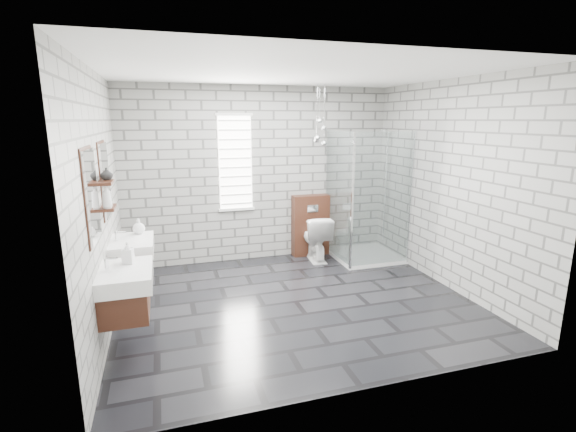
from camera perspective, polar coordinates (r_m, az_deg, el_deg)
name	(u,v)px	position (r m, az deg, el deg)	size (l,w,h in m)	color
floor	(296,302)	(5.26, 1.10, -11.72)	(4.20, 3.60, 0.02)	black
ceiling	(297,71)	(4.80, 1.25, 19.22)	(4.20, 3.60, 0.02)	white
wall_back	(261,175)	(6.57, -3.77, 5.65)	(4.20, 0.02, 2.70)	#969691
wall_front	(371,234)	(3.22, 11.24, -2.40)	(4.20, 0.02, 2.70)	#969691
wall_left	(100,205)	(4.66, -24.35, 1.44)	(0.02, 3.60, 2.70)	#969691
wall_right	(450,186)	(5.85, 21.26, 3.88)	(0.02, 3.60, 2.70)	#969691
vanity_left	(121,279)	(4.19, -21.84, -7.99)	(0.47, 0.70, 1.57)	#432114
vanity_right	(128,248)	(5.14, -20.99, -4.07)	(0.47, 0.70, 1.57)	#432114
shelf_lower	(108,208)	(4.60, -23.41, 1.02)	(0.14, 0.30, 0.03)	#432114
shelf_upper	(105,182)	(4.56, -23.70, 4.22)	(0.14, 0.30, 0.03)	#432114
window	(235,163)	(6.44, -7.23, 7.22)	(0.56, 0.05, 1.48)	white
cistern_panel	(310,225)	(6.86, 3.07, -1.27)	(0.60, 0.20, 1.00)	#432114
flush_plate	(313,209)	(6.69, 3.41, 1.01)	(0.18, 0.01, 0.12)	silver
shower_enclosure	(363,230)	(6.67, 10.27, -1.84)	(1.00, 1.00, 2.03)	white
pendant_cluster	(320,133)	(6.34, 4.41, 11.20)	(0.24, 0.23, 0.90)	silver
toilet	(316,237)	(6.67, 3.79, -2.94)	(0.40, 0.70, 0.72)	white
soap_bottle_a	(128,253)	(4.27, -21.09, -4.69)	(0.10, 0.10, 0.22)	#B2B2B2
soap_bottle_b	(139,226)	(5.32, -19.75, -1.33)	(0.14, 0.14, 0.18)	#B2B2B2
soap_bottle_c	(107,196)	(4.48, -23.56, 2.47)	(0.09, 0.09, 0.24)	#B2B2B2
vase	(106,174)	(4.62, -23.57, 5.31)	(0.12, 0.12, 0.13)	#B2B2B2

